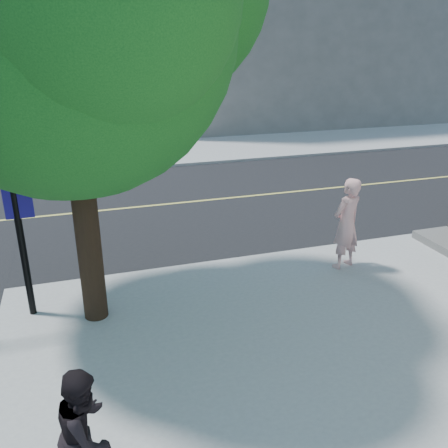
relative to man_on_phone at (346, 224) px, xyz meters
name	(u,v)px	position (x,y,z in m)	size (l,w,h in m)	color
ground	(58,287)	(-5.90, 1.11, -1.11)	(140.00, 140.00, 0.00)	black
road_ew	(60,215)	(-5.90, 5.61, -1.10)	(140.00, 9.00, 0.01)	black
sidewalk_ne	(268,113)	(7.60, 22.61, -1.05)	(29.00, 25.00, 0.12)	#A3A3A3
filler_ne	(275,1)	(8.10, 23.11, 6.01)	(18.00, 16.00, 14.00)	slate
man_on_phone	(346,224)	(0.00, 0.00, 0.00)	(0.72, 0.47, 1.98)	#EBA7A4
pedestrian	(87,433)	(-5.47, -4.03, -0.21)	(0.76, 0.59, 1.56)	black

